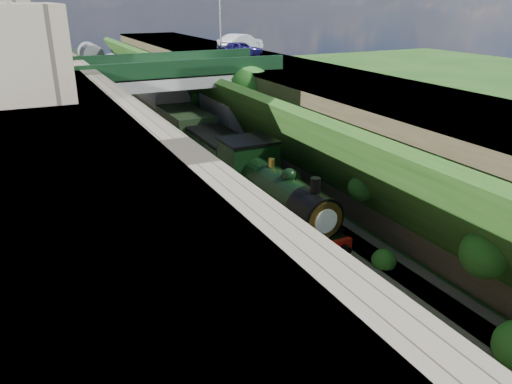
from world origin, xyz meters
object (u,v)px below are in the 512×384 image
at_px(tree, 251,93).
at_px(tender, 219,159).
at_px(car_silver, 241,43).
at_px(road_bridge, 175,99).
at_px(car_blue, 241,49).
at_px(locomotive, 273,193).
at_px(lamppost, 221,18).

relative_size(tree, tender, 1.10).
distance_m(car_silver, tender, 20.97).
relative_size(road_bridge, tree, 2.42).
xyz_separation_m(tree, car_blue, (3.07, 8.58, 2.28)).
relative_size(locomotive, tender, 1.70).
xyz_separation_m(tree, tender, (-4.71, -5.19, -3.03)).
xyz_separation_m(road_bridge, tender, (0.26, -8.04, -2.46)).
distance_m(tree, car_blue, 9.40).
bearing_deg(lamppost, car_silver, 42.88).
xyz_separation_m(road_bridge, locomotive, (0.26, -15.40, -2.18)).
height_order(car_silver, tender, car_silver).
relative_size(lamppost, tender, 1.00).
bearing_deg(road_bridge, tender, -88.18).
bearing_deg(car_silver, tender, 123.16).
bearing_deg(road_bridge, locomotive, -89.05).
xyz_separation_m(car_blue, locomotive, (-7.79, -21.14, -5.04)).
distance_m(road_bridge, car_blue, 10.28).
xyz_separation_m(tree, lamppost, (1.63, 9.59, 4.92)).
bearing_deg(road_bridge, car_silver, 44.75).
relative_size(road_bridge, car_blue, 4.01).
bearing_deg(car_blue, locomotive, 156.35).
relative_size(road_bridge, locomotive, 1.56).
relative_size(road_bridge, car_silver, 3.10).
bearing_deg(tender, locomotive, -90.00).
distance_m(tree, tender, 7.64).
height_order(locomotive, tender, locomotive).
bearing_deg(tender, car_silver, 61.66).
bearing_deg(tender, road_bridge, 91.82).
bearing_deg(locomotive, road_bridge, 90.95).
xyz_separation_m(locomotive, tender, (-0.00, 7.36, -0.27)).
height_order(car_blue, tender, car_blue).
distance_m(car_blue, tender, 16.69).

